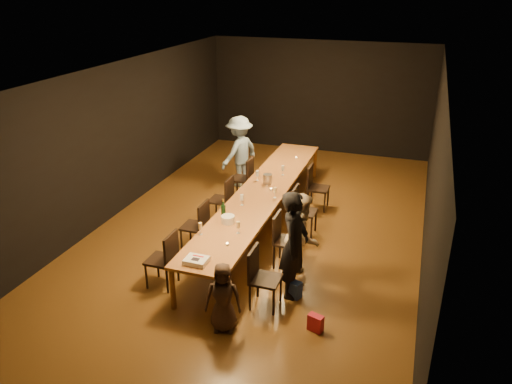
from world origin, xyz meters
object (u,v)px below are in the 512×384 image
(chair_right_2, at_px, (305,211))
(champagne_bottle, at_px, (223,208))
(table, at_px, (262,194))
(chair_right_3, at_px, (318,188))
(chair_left_3, at_px, (242,178))
(man_blue, at_px, (239,152))
(birthday_cake, at_px, (196,261))
(ice_bucket, at_px, (268,179))
(woman_birthday, at_px, (294,245))
(chair_right_0, at_px, (266,279))
(child, at_px, (223,297))
(chair_left_0, at_px, (161,259))
(chair_left_2, at_px, (221,199))
(chair_left_1, at_px, (194,226))
(woman_tan, at_px, (302,237))
(chair_right_1, at_px, (288,241))
(plate_stack, at_px, (228,219))

(chair_right_2, relative_size, champagne_bottle, 2.84)
(table, xyz_separation_m, chair_right_3, (0.85, 1.20, -0.24))
(chair_left_3, height_order, champagne_bottle, champagne_bottle)
(table, distance_m, man_blue, 2.20)
(birthday_cake, height_order, ice_bucket, ice_bucket)
(man_blue, xyz_separation_m, birthday_cake, (1.08, -4.62, -0.04))
(woman_birthday, bearing_deg, table, 31.46)
(chair_right_0, xyz_separation_m, child, (-0.38, -0.68, 0.04))
(ice_bucket, bearing_deg, birthday_cake, -91.07)
(chair_right_2, bearing_deg, chair_left_0, -35.31)
(chair_right_2, bearing_deg, chair_right_3, 180.00)
(woman_birthday, relative_size, ice_bucket, 8.64)
(chair_right_0, xyz_separation_m, chair_left_0, (-1.70, 0.00, 0.00))
(chair_left_0, xyz_separation_m, chair_left_2, (0.00, 2.40, 0.00))
(chair_left_1, distance_m, champagne_bottle, 0.73)
(chair_left_3, xyz_separation_m, child, (1.32, -4.28, 0.04))
(birthday_cake, bearing_deg, chair_right_0, 20.67)
(chair_right_0, relative_size, chair_left_1, 1.00)
(chair_left_0, height_order, birthday_cake, chair_left_0)
(birthday_cake, bearing_deg, champagne_bottle, 97.74)
(woman_tan, distance_m, man_blue, 4.06)
(chair_left_3, bearing_deg, child, -162.93)
(chair_right_0, bearing_deg, ice_bucket, -162.92)
(chair_left_2, relative_size, chair_left_3, 1.00)
(chair_right_2, height_order, champagne_bottle, champagne_bottle)
(chair_right_3, relative_size, woman_birthday, 0.55)
(chair_left_3, relative_size, child, 0.91)
(chair_right_0, distance_m, birthday_cake, 1.04)
(chair_right_3, bearing_deg, child, -5.13)
(table, distance_m, chair_left_0, 2.56)
(chair_left_3, distance_m, ice_bucket, 1.21)
(champagne_bottle, bearing_deg, chair_right_1, 2.21)
(chair_right_0, height_order, plate_stack, chair_right_0)
(chair_left_1, distance_m, child, 2.30)
(chair_right_3, bearing_deg, table, -35.31)
(chair_right_0, height_order, man_blue, man_blue)
(plate_stack, xyz_separation_m, champagne_bottle, (-0.15, 0.18, 0.10))
(woman_birthday, height_order, birthday_cake, woman_birthday)
(table, bearing_deg, chair_right_0, -70.50)
(chair_left_1, height_order, man_blue, man_blue)
(ice_bucket, bearing_deg, chair_left_2, -153.78)
(chair_right_1, height_order, chair_left_0, same)
(plate_stack, bearing_deg, birthday_cake, -88.04)
(chair_right_2, relative_size, chair_left_0, 1.00)
(chair_right_1, xyz_separation_m, ice_bucket, (-0.86, 1.61, 0.38))
(chair_right_0, distance_m, chair_right_2, 2.40)
(chair_right_0, height_order, woman_birthday, woman_birthday)
(chair_right_0, relative_size, chair_left_0, 1.00)
(woman_birthday, distance_m, woman_tan, 0.49)
(birthday_cake, xyz_separation_m, ice_bucket, (0.06, 3.16, 0.06))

